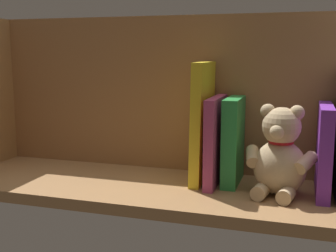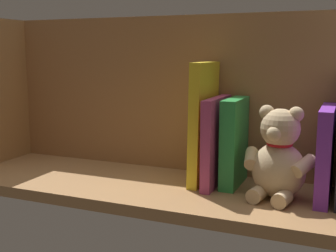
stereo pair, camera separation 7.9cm
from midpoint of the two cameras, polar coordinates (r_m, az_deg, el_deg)
The scene contains 7 objects.
ground_plane at distance 88.70cm, azimuth 2.59°, elevation -8.28°, with size 93.98×28.18×2.20cm, color #A87A4C.
shelf_back_panel at distance 96.06cm, azimuth 5.12°, elevation 4.12°, with size 93.98×1.50×34.03cm, color #9E6C41.
book_2 at distance 84.22cm, azimuth 22.52°, elevation -3.34°, with size 2.38×15.35×16.67cm, color purple.
teddy_bear at distance 81.68cm, azimuth 17.03°, elevation -4.07°, with size 13.43×12.00×16.84cm.
book_3 at distance 87.49cm, azimuth 11.27°, elevation -2.10°, with size 2.97×11.82×17.31cm, color green.
book_4 at distance 86.95cm, azimuth 8.94°, elevation -2.05°, with size 1.90×14.39×17.48cm, color #B23F72.
book_5 at distance 87.77cm, azimuth 7.28°, elevation 0.36°, with size 2.10×12.90×24.28cm, color yellow.
Camera 2 is at (-32.69, 77.94, 26.12)cm, focal length 46.55 mm.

